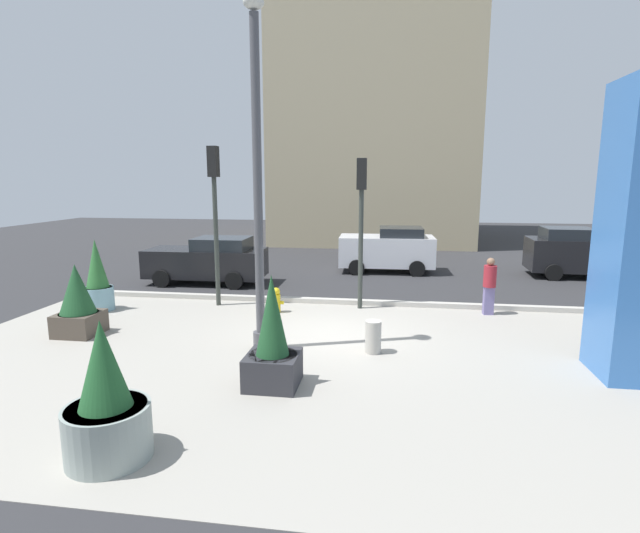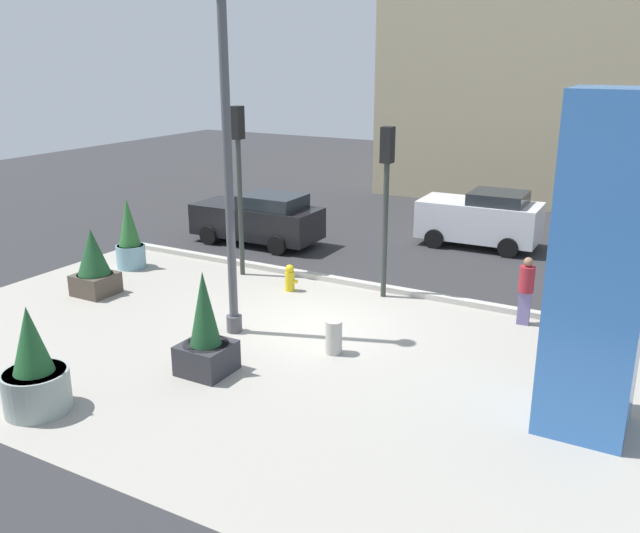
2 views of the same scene
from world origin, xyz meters
name	(u,v)px [view 2 (image 2 of 2)]	position (x,y,z in m)	size (l,w,h in m)	color
ground_plane	(385,280)	(0.00, 4.00, 0.00)	(60.00, 60.00, 0.00)	#2D2D30
plaza_pavement	(270,358)	(0.00, -2.00, 0.00)	(18.00, 10.00, 0.02)	#9E998E
curb_strip	(372,286)	(0.00, 3.12, 0.08)	(18.00, 0.24, 0.16)	#B7B2A8
lamp_post	(228,173)	(-1.49, -1.21, 3.71)	(0.44, 0.44, 7.60)	#4C4C51
art_pillar_blue	(601,269)	(6.26, -1.68, 2.86)	(1.46, 1.46, 5.71)	#3870BC
potted_plant_curbside	(130,238)	(-7.17, 1.33, 0.92)	(0.86, 0.86, 2.14)	#7AA8B7
potted_plant_near_left	(94,264)	(-6.28, -0.91, 0.84)	(0.99, 0.99, 1.81)	#4C4238
potted_plant_mid_plaza	(205,334)	(-0.72, -3.21, 0.84)	(0.98, 0.98, 2.16)	#2D2D33
potted_plant_by_pillar	(34,372)	(-2.40, -5.94, 0.76)	(1.18, 1.18, 2.02)	gray
fire_hydrant	(290,278)	(-1.87, 1.87, 0.37)	(0.36, 0.26, 0.75)	gold
concrete_bollard	(334,337)	(1.09, -1.14, 0.38)	(0.36, 0.36, 0.75)	#B2ADA3
traffic_light_far_side	(239,164)	(-3.85, 2.43, 3.26)	(0.28, 0.42, 4.84)	#333833
traffic_light_corner	(386,184)	(0.54, 2.70, 3.02)	(0.28, 0.42, 4.47)	#333833
car_intersection	(259,219)	(-5.34, 5.51, 0.87)	(4.41, 2.08, 1.74)	black
car_passing_lane	(481,218)	(1.29, 8.89, 0.95)	(3.98, 2.19, 1.89)	silver
pedestrian_crossing	(526,288)	(4.26, 2.55, 0.93)	(0.39, 0.39, 1.67)	slate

